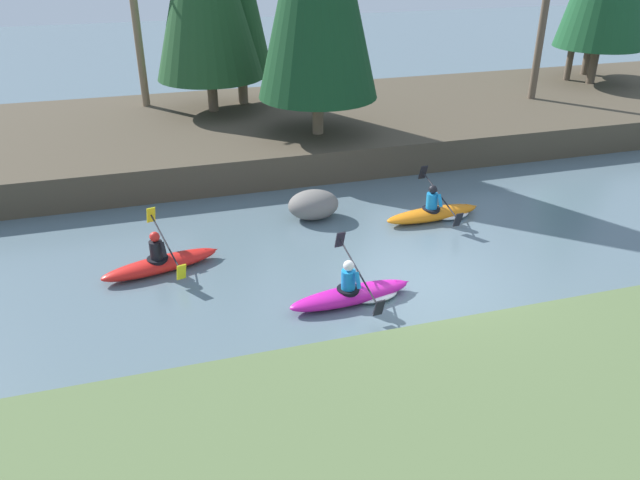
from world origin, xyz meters
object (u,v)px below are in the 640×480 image
kayaker_lead (436,212)px  kayaker_trailing (161,262)px  kayaker_middle (355,293)px  boulder_midstream (313,205)px

kayaker_lead → kayaker_trailing: bearing=-178.3°
kayaker_lead → kayaker_middle: 4.76m
kayaker_lead → kayaker_trailing: (-7.29, -0.77, 0.02)m
kayaker_lead → kayaker_trailing: 7.33m
kayaker_lead → boulder_midstream: 3.31m
kayaker_lead → boulder_midstream: (-3.15, 1.02, 0.19)m
kayaker_trailing → kayaker_lead: bearing=-8.4°
kayaker_middle → boulder_midstream: 4.30m
kayaker_middle → kayaker_trailing: (-3.83, 2.49, 0.02)m
kayaker_lead → kayaker_trailing: size_ratio=1.00×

